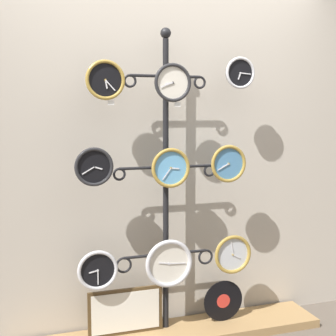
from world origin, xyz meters
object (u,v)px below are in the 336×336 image
Objects in this scene: clock_top_center at (173,83)px; clock_middle_center at (171,168)px; clock_bottom_center at (169,263)px; vinyl_record at (223,301)px; clock_bottom_left at (98,270)px; display_stand at (166,241)px; picture_frame at (126,311)px; clock_middle_left at (94,167)px; clock_middle_right at (228,164)px; clock_bottom_right at (233,254)px; clock_top_right at (240,73)px; clock_top_left at (105,80)px.

clock_top_center is 0.94× the size of clock_middle_center.
clock_bottom_center reaches higher than vinyl_record.
clock_top_center is 1.19m from clock_bottom_center.
clock_middle_center is 1.00× the size of clock_bottom_left.
display_stand is 0.54m from picture_frame.
clock_middle_left is 0.51m from clock_middle_center.
display_stand is 8.21× the size of clock_middle_right.
clock_middle_right is 0.86× the size of vinyl_record.
clock_bottom_right is at bearing 0.05° from clock_middle_center.
clock_bottom_right is (0.06, 0.03, -0.65)m from clock_middle_right.
clock_top_center is at bearing -0.20° from clock_middle_left.
picture_frame is at bearing 161.52° from clock_bottom_center.
vinyl_record is 0.59× the size of picture_frame.
clock_bottom_right reaches higher than clock_bottom_left.
clock_bottom_center is (-0.52, -0.03, -1.27)m from clock_top_right.
display_stand is at bearing 11.05° from clock_middle_left.
picture_frame reaches higher than vinyl_record.
clock_top_center is 0.76× the size of clock_bottom_center.
clock_middle_center is at bearing -179.37° from clock_top_right.
clock_top_right reaches higher than clock_top_center.
clock_top_left is 1.21m from clock_bottom_left.
vinyl_record is (0.42, -0.04, -0.47)m from display_stand.
display_stand reaches higher than clock_middle_left.
clock_bottom_left reaches higher than picture_frame.
clock_bottom_left is 0.39m from picture_frame.
clock_middle_right reaches higher than picture_frame.
display_stand reaches higher than vinyl_record.
clock_top_left is at bearing 177.21° from clock_top_center.
display_stand is 0.16m from clock_bottom_center.
display_stand is 7.94× the size of clock_middle_center.
clock_bottom_right is (0.45, 0.02, -1.18)m from clock_top_center.
clock_top_left is at bearing 13.11° from clock_middle_left.
clock_middle_left is at bearing -166.89° from clock_top_left.
clock_top_center reaches higher than vinyl_record.
display_stand reaches higher than clock_middle_right.
clock_bottom_right is (-0.03, -0.01, -1.26)m from clock_top_right.
clock_top_left reaches higher than clock_middle_left.
clock_bottom_left is 0.88× the size of vinyl_record.
clock_middle_center is at bearing -12.30° from picture_frame.
clock_top_left is at bearing 0.50° from clock_bottom_left.
clock_bottom_left is at bearing -162.72° from picture_frame.
picture_frame is (0.21, 0.08, -1.00)m from clock_middle_left.
clock_bottom_left is 0.81× the size of clock_bottom_center.
display_stand is 0.63m from vinyl_record.
clock_top_left is at bearing -169.37° from display_stand.
clock_bottom_center is at bearing 179.76° from clock_middle_right.
clock_bottom_left is (-0.49, 0.00, -0.65)m from clock_middle_center.
clock_top_left is 1.00× the size of clock_top_center.
clock_bottom_center is (-0.02, -0.03, -0.64)m from clock_middle_center.
clock_top_right is 0.84× the size of clock_middle_right.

